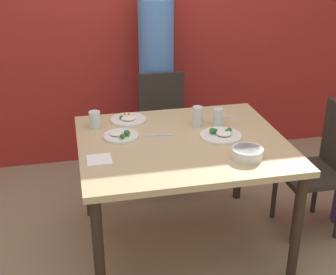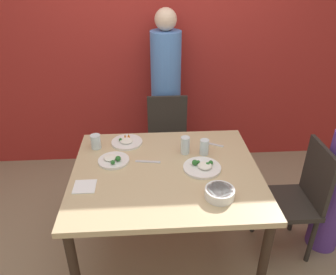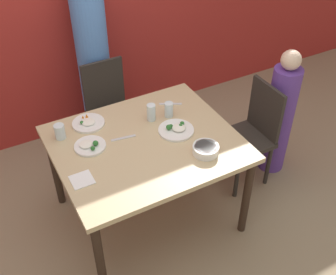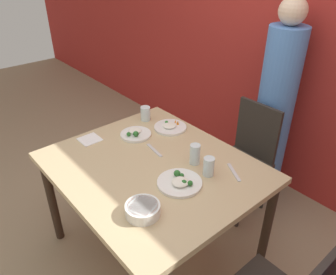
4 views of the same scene
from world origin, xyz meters
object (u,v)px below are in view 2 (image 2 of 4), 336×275
object	(u,v)px
bowl_curry	(220,193)
glass_water_tall	(185,145)
plate_rice_adult	(127,142)
chair_child_spot	(297,197)
person_adult	(166,101)
chair_adult_spot	(168,141)

from	to	relation	value
bowl_curry	glass_water_tall	bearing A→B (deg)	106.39
bowl_curry	plate_rice_adult	size ratio (longest dim) A/B	0.75
glass_water_tall	plate_rice_adult	bearing A→B (deg)	158.41
chair_child_spot	bowl_curry	world-z (taller)	chair_child_spot
person_adult	plate_rice_adult	bearing A→B (deg)	-113.52
chair_adult_spot	chair_child_spot	xyz separation A→B (m)	(0.91, -0.89, 0.00)
glass_water_tall	chair_child_spot	bearing A→B (deg)	-14.60
chair_adult_spot	glass_water_tall	size ratio (longest dim) A/B	6.87
chair_child_spot	glass_water_tall	world-z (taller)	chair_child_spot
glass_water_tall	person_adult	bearing A→B (deg)	94.84
person_adult	glass_water_tall	distance (m)	1.00
chair_child_spot	plate_rice_adult	distance (m)	1.36
chair_adult_spot	glass_water_tall	world-z (taller)	chair_adult_spot
plate_rice_adult	glass_water_tall	size ratio (longest dim) A/B	1.81
chair_adult_spot	bowl_curry	size ratio (longest dim) A/B	5.07
bowl_curry	glass_water_tall	world-z (taller)	glass_water_tall
plate_rice_adult	bowl_curry	bearing A→B (deg)	-49.51
chair_adult_spot	bowl_curry	xyz separation A→B (m)	(0.24, -1.19, 0.32)
chair_child_spot	person_adult	xyz separation A→B (m)	(-0.91, 1.21, 0.29)
person_adult	plate_rice_adult	xyz separation A→B (m)	(-0.36, -0.82, 0.01)
chair_child_spot	glass_water_tall	bearing A→B (deg)	-104.60
chair_adult_spot	bowl_curry	bearing A→B (deg)	-78.80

